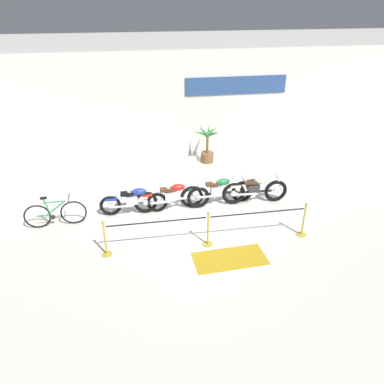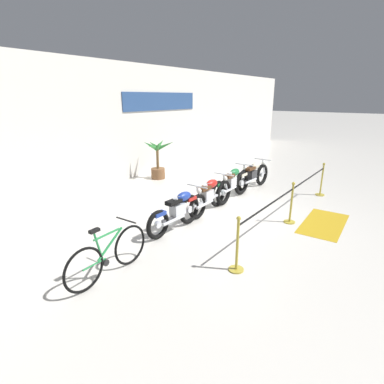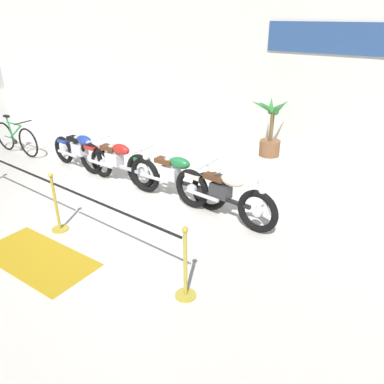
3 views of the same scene
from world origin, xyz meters
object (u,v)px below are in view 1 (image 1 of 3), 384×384
at_px(motorcycle_green_2, 218,191).
at_px(stanchion_mid_right, 303,224).
at_px(stanchion_mid_left, 208,234).
at_px(motorcycle_blue_0, 134,201).
at_px(bicycle, 55,214).
at_px(motorcycle_cream_3, 255,190).
at_px(potted_palm_left_of_row, 207,146).
at_px(floor_banner, 230,258).
at_px(motorcycle_red_1, 173,197).
at_px(stanchion_far_left, 166,228).

relative_size(motorcycle_green_2, stanchion_mid_right, 2.31).
distance_m(motorcycle_green_2, stanchion_mid_left, 2.25).
bearing_deg(stanchion_mid_right, stanchion_mid_left, 180.00).
relative_size(motorcycle_blue_0, motorcycle_green_2, 0.86).
bearing_deg(stanchion_mid_right, bicycle, 166.47).
xyz_separation_m(motorcycle_cream_3, potted_palm_left_of_row, (-0.87, 3.54, 0.21)).
bearing_deg(floor_banner, stanchion_mid_right, 14.02).
xyz_separation_m(motorcycle_blue_0, bicycle, (-2.30, -0.31, -0.05)).
relative_size(motorcycle_blue_0, motorcycle_red_1, 0.87).
height_order(motorcycle_blue_0, motorcycle_red_1, motorcycle_red_1).
bearing_deg(motorcycle_red_1, potted_palm_left_of_row, 62.78).
height_order(motorcycle_blue_0, stanchion_mid_right, stanchion_mid_right).
xyz_separation_m(motorcycle_red_1, stanchion_mid_left, (0.72, -1.99, -0.12)).
bearing_deg(stanchion_mid_left, motorcycle_red_1, 109.92).
bearing_deg(floor_banner, potted_palm_left_of_row, 80.73).
distance_m(motorcycle_red_1, stanchion_mid_left, 2.12).
distance_m(stanchion_mid_left, stanchion_mid_right, 2.74).
xyz_separation_m(motorcycle_red_1, stanchion_far_left, (-0.41, -1.99, 0.19)).
xyz_separation_m(motorcycle_green_2, bicycle, (-4.98, -0.44, -0.07)).
distance_m(motorcycle_blue_0, stanchion_mid_left, 2.77).
bearing_deg(stanchion_far_left, motorcycle_cream_3, 33.02).
bearing_deg(bicycle, motorcycle_green_2, 5.05).
distance_m(motorcycle_green_2, bicycle, 5.00).
xyz_separation_m(motorcycle_blue_0, floor_banner, (2.36, -2.70, -0.45)).
bearing_deg(stanchion_far_left, motorcycle_green_2, 48.27).
bearing_deg(motorcycle_blue_0, motorcycle_cream_3, 0.55).
xyz_separation_m(potted_palm_left_of_row, stanchion_mid_left, (-1.12, -5.56, -0.33)).
distance_m(motorcycle_cream_3, floor_banner, 3.18).
bearing_deg(potted_palm_left_of_row, motorcycle_blue_0, -130.37).
height_order(stanchion_mid_left, stanchion_mid_right, same).
bearing_deg(bicycle, floor_banner, -27.09).
relative_size(motorcycle_cream_3, stanchion_mid_left, 2.06).
bearing_deg(motorcycle_red_1, bicycle, -174.91).
distance_m(motorcycle_blue_0, stanchion_mid_right, 5.07).
bearing_deg(floor_banner, motorcycle_cream_3, 57.38).
bearing_deg(stanchion_mid_right, motorcycle_green_2, 133.16).
xyz_separation_m(bicycle, stanchion_mid_left, (4.22, -1.68, -0.05)).
xyz_separation_m(motorcycle_blue_0, motorcycle_green_2, (2.68, 0.13, 0.02)).
xyz_separation_m(stanchion_mid_left, stanchion_mid_right, (2.74, 0.00, 0.00)).
height_order(potted_palm_left_of_row, floor_banner, potted_palm_left_of_row).
bearing_deg(motorcycle_blue_0, motorcycle_green_2, 2.73).
height_order(motorcycle_green_2, bicycle, bicycle).
xyz_separation_m(motorcycle_red_1, motorcycle_cream_3, (2.71, 0.04, 0.00)).
relative_size(motorcycle_cream_3, stanchion_mid_right, 2.06).
relative_size(motorcycle_green_2, motorcycle_cream_3, 1.12).
relative_size(motorcycle_cream_3, potted_palm_left_of_row, 1.43).
bearing_deg(stanchion_far_left, floor_banner, -24.33).
distance_m(stanchion_mid_left, floor_banner, 0.91).
xyz_separation_m(motorcycle_green_2, floor_banner, (-0.32, -2.83, -0.47)).
relative_size(potted_palm_left_of_row, stanchion_mid_right, 1.44).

